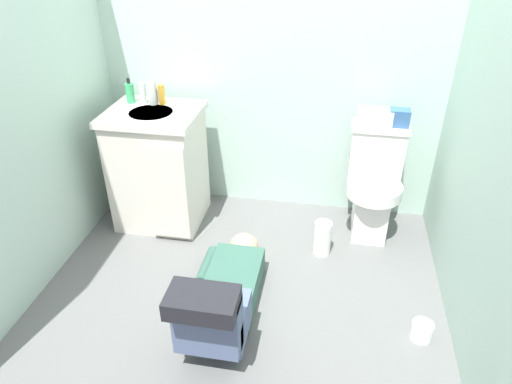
{
  "coord_description": "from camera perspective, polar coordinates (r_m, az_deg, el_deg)",
  "views": [
    {
      "loc": [
        0.44,
        -1.91,
        1.9
      ],
      "look_at": [
        0.02,
        0.46,
        0.45
      ],
      "focal_mm": 32.43,
      "sensor_mm": 36.0,
      "label": 1
    }
  ],
  "objects": [
    {
      "name": "faucet",
      "position": [
        3.17,
        -11.9,
        11.5
      ],
      "size": [
        0.02,
        0.02,
        0.1
      ],
      "primitive_type": "cylinder",
      "color": "silver",
      "rests_on": "vanity_cabinet"
    },
    {
      "name": "bottle_clear",
      "position": [
        3.15,
        -12.69,
        11.87
      ],
      "size": [
        0.06,
        0.06,
        0.16
      ],
      "primitive_type": "cylinder",
      "color": "silver",
      "rests_on": "vanity_cabinet"
    },
    {
      "name": "bottle_amber",
      "position": [
        3.15,
        -11.55,
        11.7
      ],
      "size": [
        0.04,
        0.04,
        0.13
      ],
      "primitive_type": "cylinder",
      "color": "gold",
      "rests_on": "vanity_cabinet"
    },
    {
      "name": "ground_plane",
      "position": [
        2.74,
        -2.14,
        -13.33
      ],
      "size": [
        2.81,
        3.17,
        0.04
      ],
      "primitive_type": "cube",
      "color": "#5E5F5F"
    },
    {
      "name": "tissue_box",
      "position": [
        3.04,
        14.42,
        8.97
      ],
      "size": [
        0.22,
        0.11,
        0.1
      ],
      "primitive_type": "cube",
      "color": "silver",
      "rests_on": "toilet"
    },
    {
      "name": "toilet_paper_roll",
      "position": [
        2.64,
        19.75,
        -15.81
      ],
      "size": [
        0.11,
        0.11,
        0.1
      ],
      "primitive_type": "cylinder",
      "color": "white",
      "rests_on": "ground_plane"
    },
    {
      "name": "vanity_cabinet",
      "position": [
        3.22,
        -11.88,
        3.04
      ],
      "size": [
        0.6,
        0.53,
        0.82
      ],
      "color": "silver",
      "rests_on": "ground_plane"
    },
    {
      "name": "soap_dispenser",
      "position": [
        3.22,
        -15.28,
        11.73
      ],
      "size": [
        0.06,
        0.06,
        0.17
      ],
      "color": "#36A460",
      "rests_on": "vanity_cabinet"
    },
    {
      "name": "paper_towel_roll",
      "position": [
        3.0,
        8.19,
        -5.64
      ],
      "size": [
        0.11,
        0.11,
        0.23
      ],
      "primitive_type": "cylinder",
      "color": "white",
      "rests_on": "ground_plane"
    },
    {
      "name": "toiletry_bag",
      "position": [
        3.06,
        17.25,
        8.75
      ],
      "size": [
        0.12,
        0.09,
        0.11
      ],
      "primitive_type": "cube",
      "color": "#33598C",
      "rests_on": "toilet"
    },
    {
      "name": "toilet",
      "position": [
        3.15,
        14.28,
        0.99
      ],
      "size": [
        0.36,
        0.46,
        0.75
      ],
      "color": "white",
      "rests_on": "ground_plane"
    },
    {
      "name": "bottle_white",
      "position": [
        3.18,
        -13.77,
        11.76
      ],
      "size": [
        0.04,
        0.04,
        0.14
      ],
      "primitive_type": "cylinder",
      "color": "white",
      "rests_on": "vanity_cabinet"
    },
    {
      "name": "person_plumber",
      "position": [
        2.5,
        -4.01,
        -12.53
      ],
      "size": [
        0.39,
        1.06,
        0.52
      ],
      "color": "#33594C",
      "rests_on": "ground_plane"
    },
    {
      "name": "wall_back",
      "position": [
        3.14,
        1.89,
        18.26
      ],
      "size": [
        2.47,
        0.08,
        2.4
      ],
      "primitive_type": "cube",
      "color": "#AFCCBD",
      "rests_on": "ground_plane"
    }
  ]
}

